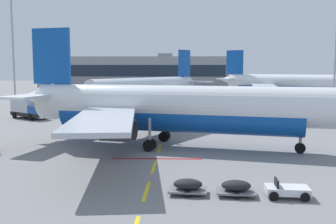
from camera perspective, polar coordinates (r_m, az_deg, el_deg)
ground at (r=55.63m, az=23.00°, el=-2.28°), size 400.00×400.00×0.00m
apron_paint_markings at (r=48.59m, az=-0.49°, el=-2.95°), size 8.00×93.86×0.01m
airliner_foreground at (r=39.26m, az=0.43°, el=0.63°), size 34.55×33.75×12.20m
airliner_mid_left at (r=77.36m, az=-2.98°, el=3.41°), size 29.66×31.71×12.01m
airliner_far_center at (r=100.89m, az=17.11°, el=3.95°), size 34.32×32.47×12.64m
catering_truck at (r=65.51m, az=-19.76°, el=0.54°), size 7.08×6.04×3.14m
baggage_train at (r=25.02m, az=9.99°, el=-10.82°), size 8.67×2.03×1.14m
apron_light_mast_near at (r=84.97m, az=-21.78°, el=10.64°), size 1.80×1.80×23.76m
terminal_satellite at (r=169.34m, az=-4.45°, el=5.85°), size 79.52×23.47×14.29m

